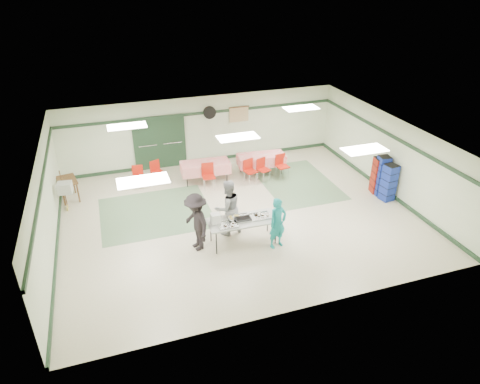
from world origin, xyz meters
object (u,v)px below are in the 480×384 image
object	(u,v)px
serving_table	(243,221)
volunteer_dark	(196,222)
volunteer_teal	(278,223)
crate_stack_blue_b	(382,176)
dining_table_a	(261,159)
chair_c	(281,163)
chair_a	(262,167)
chair_loose_a	(156,169)
crate_stack_blue_a	(389,183)
printer_table	(67,182)
office_printer	(65,188)
chair_d	(208,173)
volunteer_grey	(228,208)
broom	(64,189)
chair_b	(249,168)
chair_loose_b	(138,174)
crate_stack_red	(378,175)
dining_table_b	(205,167)

from	to	relation	value
serving_table	volunteer_dark	size ratio (longest dim) A/B	1.18
volunteer_teal	crate_stack_blue_b	xyz separation A→B (m)	(4.62, 1.75, -0.04)
dining_table_a	chair_c	xyz separation A→B (m)	(0.59, -0.56, -0.01)
dining_table_a	chair_a	xyz separation A→B (m)	(-0.17, -0.57, -0.04)
chair_loose_a	crate_stack_blue_b	world-z (taller)	crate_stack_blue_b
chair_a	crate_stack_blue_a	size ratio (longest dim) A/B	0.65
crate_stack_blue_a	printer_table	world-z (taller)	crate_stack_blue_a
chair_a	crate_stack_blue_b	world-z (taller)	crate_stack_blue_b
serving_table	office_printer	bearing A→B (deg)	146.38
chair_a	office_printer	world-z (taller)	office_printer
volunteer_teal	dining_table_a	bearing A→B (deg)	59.62
crate_stack_blue_a	crate_stack_blue_b	distance (m)	0.42
printer_table	chair_a	bearing A→B (deg)	-17.11
chair_d	chair_loose_a	xyz separation A→B (m)	(-1.69, 1.03, -0.06)
volunteer_grey	printer_table	size ratio (longest dim) A/B	1.73
chair_loose_a	crate_stack_blue_b	xyz separation A→B (m)	(7.25, -3.41, 0.21)
printer_table	broom	world-z (taller)	broom
volunteer_teal	chair_b	world-z (taller)	volunteer_teal
office_printer	chair_loose_b	bearing A→B (deg)	32.09
chair_c	crate_stack_blue_a	world-z (taller)	crate_stack_blue_a
chair_loose_a	broom	size ratio (longest dim) A/B	0.59
chair_b	chair_a	bearing A→B (deg)	-15.61
dining_table_a	crate_stack_red	world-z (taller)	crate_stack_red
volunteer_dark	printer_table	xyz separation A→B (m)	(-3.49, 4.19, -0.22)
crate_stack_blue_a	crate_stack_blue_b	size ratio (longest dim) A/B	0.91
crate_stack_red	office_printer	world-z (taller)	crate_stack_red
dining_table_b	office_printer	world-z (taller)	office_printer
crate_stack_blue_a	volunteer_dark	bearing A→B (deg)	-174.04
volunteer_dark	crate_stack_blue_a	world-z (taller)	volunteer_dark
chair_a	crate_stack_red	distance (m)	4.12
crate_stack_red	volunteer_teal	bearing A→B (deg)	-157.43
volunteer_teal	crate_stack_blue_a	distance (m)	4.81
volunteer_dark	crate_stack_red	size ratio (longest dim) A/B	1.31
chair_a	chair_loose_b	distance (m)	4.54
dining_table_b	chair_a	bearing A→B (deg)	-12.68
office_printer	crate_stack_blue_a	bearing A→B (deg)	-7.12
volunteer_grey	broom	size ratio (longest dim) A/B	1.22
crate_stack_blue_b	broom	distance (m)	10.65
dining_table_a	office_printer	world-z (taller)	office_printer
volunteer_dark	broom	size ratio (longest dim) A/B	1.22
chair_b	crate_stack_red	bearing A→B (deg)	-43.85
dining_table_a	crate_stack_red	size ratio (longest dim) A/B	1.40
volunteer_teal	office_printer	bearing A→B (deg)	131.16
chair_d	chair_loose_a	distance (m)	1.98
volunteer_teal	dining_table_a	xyz separation A→B (m)	(1.31, 4.68, -0.19)
volunteer_teal	broom	bearing A→B (deg)	129.52
chair_loose_b	printer_table	size ratio (longest dim) A/B	0.82
chair_loose_b	broom	xyz separation A→B (m)	(-2.44, -0.83, 0.23)
dining_table_b	chair_a	distance (m)	2.11
chair_loose_a	office_printer	bearing A→B (deg)	-179.92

